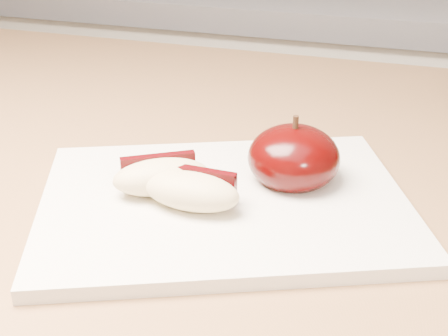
% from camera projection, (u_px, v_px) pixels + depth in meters
% --- Properties ---
extents(back_cabinet, '(2.40, 0.62, 0.94)m').
position_uv_depth(back_cabinet, '(318.00, 197.00, 1.37)').
color(back_cabinet, silver).
rests_on(back_cabinet, ground).
extents(cutting_board, '(0.34, 0.30, 0.01)m').
position_uv_depth(cutting_board, '(224.00, 203.00, 0.48)').
color(cutting_board, silver).
rests_on(cutting_board, island_counter).
extents(apple_half, '(0.09, 0.09, 0.06)m').
position_uv_depth(apple_half, '(294.00, 158.00, 0.49)').
color(apple_half, black).
rests_on(apple_half, cutting_board).
extents(apple_wedge_a, '(0.08, 0.07, 0.03)m').
position_uv_depth(apple_wedge_a, '(161.00, 176.00, 0.48)').
color(apple_wedge_a, beige).
rests_on(apple_wedge_a, cutting_board).
extents(apple_wedge_b, '(0.08, 0.04, 0.03)m').
position_uv_depth(apple_wedge_b, '(192.00, 190.00, 0.46)').
color(apple_wedge_b, beige).
rests_on(apple_wedge_b, cutting_board).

